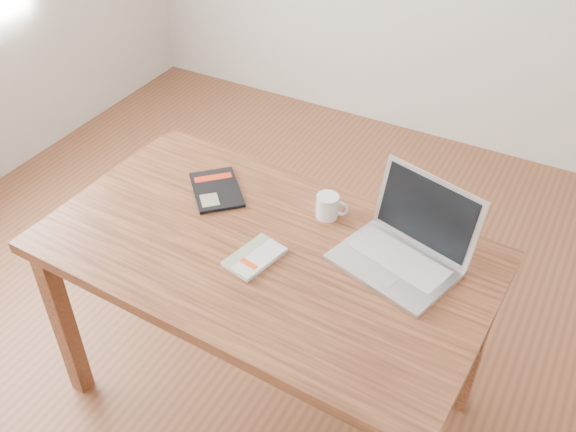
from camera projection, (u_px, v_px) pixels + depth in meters
The scene contains 6 objects.
room at pixel (251, 43), 1.69m from camera, with size 4.04×4.04×2.70m.
desk at pixel (265, 268), 2.03m from camera, with size 1.42×0.85×0.75m.
white_guidebook at pixel (255, 257), 1.93m from camera, with size 0.15×0.20×0.02m.
black_guidebook at pixel (216, 190), 2.19m from camera, with size 0.27×0.27×0.01m.
laptop at pixel (405, 246), 1.90m from camera, with size 0.41×0.38×0.24m.
coffee_mug at pixel (328, 206), 2.06m from camera, with size 0.11×0.07×0.08m.
Camera 1 is at (0.79, -1.36, 2.06)m, focal length 40.00 mm.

